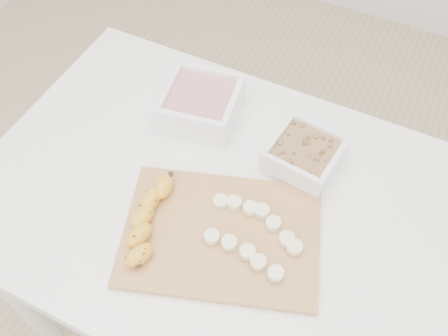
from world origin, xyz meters
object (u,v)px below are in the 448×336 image
at_px(bowl_yogurt, 201,104).
at_px(banana, 148,221).
at_px(table, 218,219).
at_px(bowl_granola, 304,155).
at_px(cutting_board, 221,235).

xyz_separation_m(bowl_yogurt, banana, (0.05, -0.31, -0.01)).
height_order(bowl_yogurt, banana, bowl_yogurt).
relative_size(table, banana, 4.96).
distance_m(bowl_granola, cutting_board, 0.25).
distance_m(bowl_granola, banana, 0.35).
height_order(table, bowl_yogurt, bowl_yogurt).
height_order(bowl_yogurt, bowl_granola, bowl_yogurt).
relative_size(bowl_yogurt, bowl_granola, 1.22).
distance_m(table, bowl_granola, 0.24).
bearing_deg(bowl_granola, table, -130.09).
height_order(bowl_granola, banana, bowl_granola).
relative_size(table, bowl_granola, 6.52).
bearing_deg(cutting_board, bowl_yogurt, 124.52).
bearing_deg(bowl_yogurt, banana, -81.35).
height_order(bowl_granola, cutting_board, bowl_granola).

